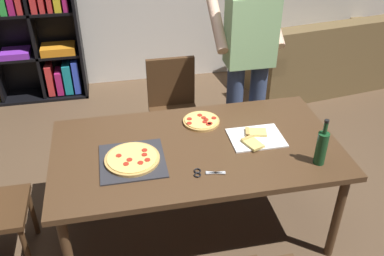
{
  "coord_description": "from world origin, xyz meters",
  "views": [
    {
      "loc": [
        -0.48,
        -2.24,
        2.4
      ],
      "look_at": [
        0.0,
        0.15,
        0.8
      ],
      "focal_mm": 40.05,
      "sensor_mm": 36.0,
      "label": 1
    }
  ],
  "objects": [
    {
      "name": "person_serving_pizza",
      "position": [
        0.59,
        0.77,
        1.0
      ],
      "size": [
        0.55,
        0.54,
        1.75
      ],
      "color": "#38476B",
      "rests_on": "ground_plane"
    },
    {
      "name": "ground_plane",
      "position": [
        0.0,
        0.0,
        0.0
      ],
      "size": [
        12.0,
        12.0,
        0.0
      ],
      "primitive_type": "plane",
      "color": "brown"
    },
    {
      "name": "pepperoni_pizza_on_tray",
      "position": [
        -0.43,
        -0.08,
        0.77
      ],
      "size": [
        0.41,
        0.41,
        0.04
      ],
      "color": "#2D2D33",
      "rests_on": "dining_table"
    },
    {
      "name": "pizza_slices_on_towel",
      "position": [
        0.41,
        0.01,
        0.76
      ],
      "size": [
        0.36,
        0.3,
        0.03
      ],
      "color": "white",
      "rests_on": "dining_table"
    },
    {
      "name": "chair_far_side",
      "position": [
        0.0,
        0.99,
        0.51
      ],
      "size": [
        0.42,
        0.42,
        0.9
      ],
      "color": "#472D19",
      "rests_on": "ground_plane"
    },
    {
      "name": "couch",
      "position": [
        1.91,
        1.99,
        0.3
      ],
      "size": [
        1.8,
        1.07,
        0.85
      ],
      "color": "brown",
      "rests_on": "ground_plane"
    },
    {
      "name": "kitchen_scissors",
      "position": [
        -0.01,
        -0.28,
        0.76
      ],
      "size": [
        0.2,
        0.09,
        0.01
      ],
      "color": "silver",
      "rests_on": "dining_table"
    },
    {
      "name": "second_pizza_plain",
      "position": [
        0.09,
        0.28,
        0.76
      ],
      "size": [
        0.26,
        0.26,
        0.03
      ],
      "color": "tan",
      "rests_on": "dining_table"
    },
    {
      "name": "wine_bottle",
      "position": [
        0.71,
        -0.32,
        0.87
      ],
      "size": [
        0.07,
        0.07,
        0.32
      ],
      "color": "#194723",
      "rests_on": "dining_table"
    },
    {
      "name": "bookshelf",
      "position": [
        -1.52,
        2.38,
        0.96
      ],
      "size": [
        1.4,
        0.35,
        1.95
      ],
      "color": "black",
      "rests_on": "ground_plane"
    },
    {
      "name": "dining_table",
      "position": [
        0.0,
        0.0,
        0.69
      ],
      "size": [
        1.89,
        1.01,
        0.75
      ],
      "color": "#4C331E",
      "rests_on": "ground_plane"
    }
  ]
}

